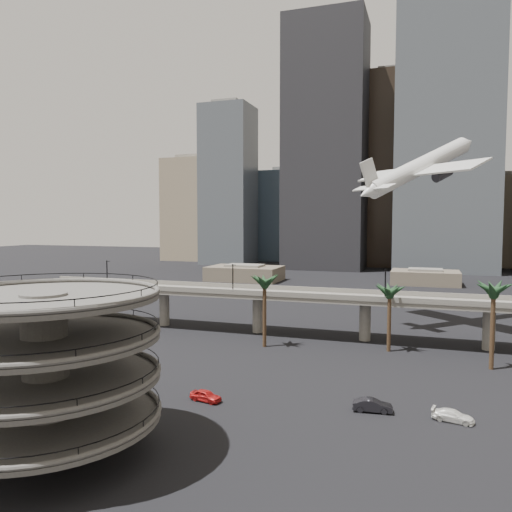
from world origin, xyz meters
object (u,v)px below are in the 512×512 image
(parking_ramp, at_px, (45,358))
(car_a, at_px, (206,396))
(car_c, at_px, (453,416))
(car_b, at_px, (372,405))
(overpass, at_px, (310,300))
(airborne_jet, at_px, (420,168))

(parking_ramp, xyz_separation_m, car_a, (8.42, 18.84, -9.11))
(car_c, bearing_deg, car_b, 100.28)
(overpass, xyz_separation_m, airborne_jet, (20.22, 18.33, 27.56))
(car_a, height_order, car_b, car_b)
(overpass, height_order, car_a, overpass)
(car_b, bearing_deg, airborne_jet, -10.26)
(parking_ramp, relative_size, overpass, 0.17)
(airborne_jet, distance_m, car_b, 65.01)
(car_b, relative_size, car_c, 1.03)
(parking_ramp, height_order, overpass, parking_ramp)
(airborne_jet, height_order, car_c, airborne_jet)
(airborne_jet, bearing_deg, car_a, -161.21)
(car_a, bearing_deg, parking_ramp, 166.93)
(airborne_jet, distance_m, car_a, 72.14)
(overpass, distance_m, car_b, 40.76)
(car_a, height_order, car_c, car_a)
(overpass, bearing_deg, car_b, -66.34)
(overpass, xyz_separation_m, car_b, (16.14, -36.85, -6.55))
(car_a, relative_size, car_b, 0.89)
(car_c, bearing_deg, parking_ramp, 130.38)
(airborne_jet, relative_size, car_c, 6.16)
(car_b, bearing_deg, car_c, -96.10)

